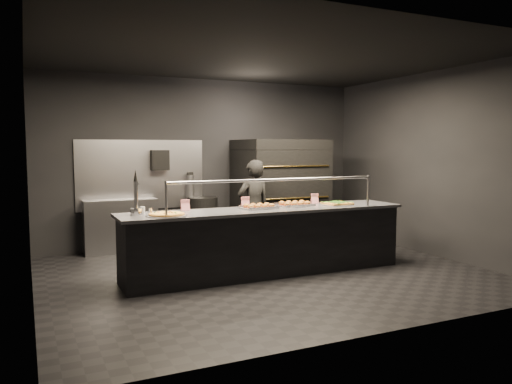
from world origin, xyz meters
TOP-DOWN VIEW (x-y plane):
  - room at (-0.02, 0.05)m, footprint 6.04×6.00m
  - service_counter at (0.00, -0.00)m, footprint 4.10×0.78m
  - pizza_oven at (1.20, 1.90)m, footprint 1.50×1.23m
  - prep_shelf at (-1.60, 2.32)m, footprint 1.20×0.35m
  - towel_dispenser at (-0.90, 2.39)m, footprint 0.30×0.20m
  - fire_extinguisher at (-0.35, 2.40)m, footprint 0.14×0.14m
  - beer_tap at (-1.78, 0.09)m, footprint 0.15×0.21m
  - round_pizza at (-1.45, -0.12)m, footprint 0.51×0.51m
  - slider_tray_a at (-0.10, 0.04)m, footprint 0.52×0.42m
  - slider_tray_b at (0.50, 0.10)m, footprint 0.58×0.51m
  - square_pizza at (1.15, -0.02)m, footprint 0.47×0.47m
  - condiment_jar at (-1.67, 0.11)m, footprint 0.16×0.06m
  - tent_cards at (-0.11, 0.28)m, footprint 2.16×0.04m
  - trash_bin at (-0.20, 2.17)m, footprint 0.53×0.53m
  - worker at (0.29, 1.07)m, footprint 0.61×0.44m

SIDE VIEW (x-z plane):
  - trash_bin at x=-0.20m, z-range 0.00..0.89m
  - prep_shelf at x=-1.60m, z-range 0.00..0.90m
  - service_counter at x=0.00m, z-range -0.22..1.15m
  - worker at x=0.29m, z-range 0.00..1.57m
  - round_pizza at x=-1.45m, z-range 0.92..0.95m
  - square_pizza at x=1.15m, z-range 0.92..0.96m
  - slider_tray_a at x=-0.10m, z-range 0.91..0.99m
  - slider_tray_b at x=0.50m, z-range 0.91..0.99m
  - pizza_oven at x=1.20m, z-range 0.01..1.92m
  - condiment_jar at x=-1.67m, z-range 0.92..1.02m
  - tent_cards at x=-0.11m, z-range 0.92..1.07m
  - fire_extinguisher at x=-0.35m, z-range 0.81..1.31m
  - beer_tap at x=-1.78m, z-range 0.80..1.37m
  - room at x=-0.02m, z-range 0.00..3.00m
  - towel_dispenser at x=-0.90m, z-range 1.38..1.73m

